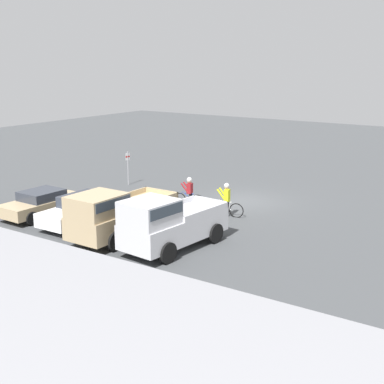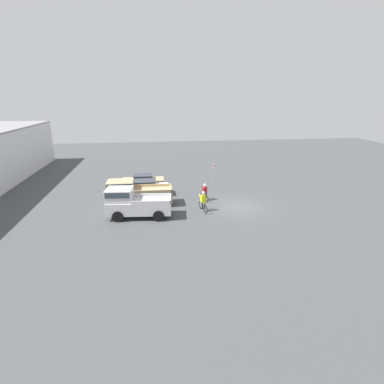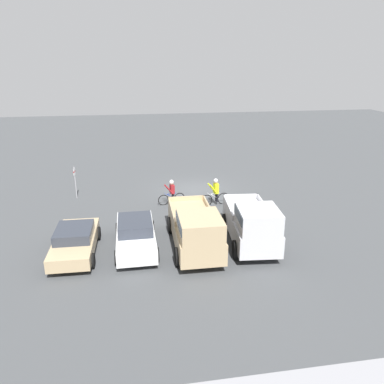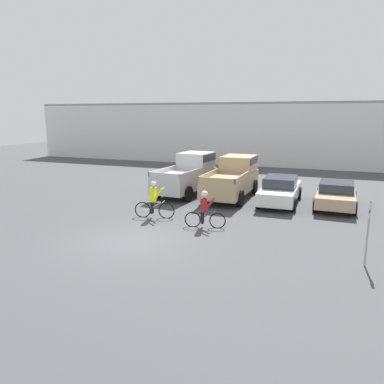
% 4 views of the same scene
% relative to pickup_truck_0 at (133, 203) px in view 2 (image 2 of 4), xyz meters
% --- Properties ---
extents(ground_plane, '(80.00, 80.00, 0.00)m').
position_rel_pickup_truck_0_xyz_m(ground_plane, '(1.25, -8.90, -1.22)').
color(ground_plane, '#424447').
extents(pickup_truck_0, '(2.52, 5.19, 2.38)m').
position_rel_pickup_truck_0_xyz_m(pickup_truck_0, '(0.00, 0.00, 0.00)').
color(pickup_truck_0, silver).
rests_on(pickup_truck_0, ground_plane).
extents(pickup_truck_1, '(2.26, 5.57, 2.26)m').
position_rel_pickup_truck_0_xyz_m(pickup_truck_1, '(2.76, 0.04, -0.05)').
color(pickup_truck_1, tan).
rests_on(pickup_truck_1, ground_plane).
extents(sedan_0, '(1.99, 4.73, 1.46)m').
position_rel_pickup_truck_0_xyz_m(sedan_0, '(5.56, -0.77, -0.48)').
color(sedan_0, white).
rests_on(sedan_0, ground_plane).
extents(sedan_1, '(2.06, 4.40, 1.33)m').
position_rel_pickup_truck_0_xyz_m(sedan_1, '(8.36, -0.58, -0.53)').
color(sedan_1, tan).
rests_on(sedan_1, ground_plane).
extents(cyclist_0, '(1.73, 0.54, 1.62)m').
position_rel_pickup_truck_0_xyz_m(cyclist_0, '(3.20, -6.32, -0.38)').
color(cyclist_0, black).
rests_on(cyclist_0, ground_plane).
extents(cyclist_1, '(1.87, 0.54, 1.75)m').
position_rel_pickup_truck_0_xyz_m(cyclist_1, '(0.52, -5.72, -0.34)').
color(cyclist_1, black).
rests_on(cyclist_1, ground_plane).
extents(fire_lane_sign, '(0.08, 0.30, 2.14)m').
position_rel_pickup_truck_0_xyz_m(fire_lane_sign, '(9.29, -8.36, 0.08)').
color(fire_lane_sign, '#9E9EA3').
rests_on(fire_lane_sign, ground_plane).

